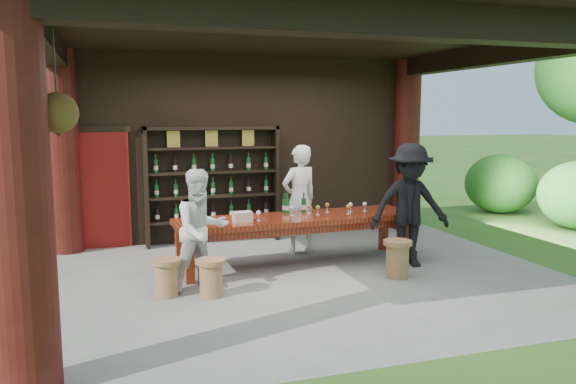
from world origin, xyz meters
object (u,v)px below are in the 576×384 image
object	(u,v)px
wine_shelf	(213,185)
tasting_table	(297,223)
stool_near_right	(397,258)
napkin_basket	(243,217)
stool_far_left	(166,277)
stool_near_left	(211,277)
guest_woman	(201,230)
guest_man	(410,205)
host	(299,199)

from	to	relation	value
wine_shelf	tasting_table	world-z (taller)	wine_shelf
stool_near_right	napkin_basket	world-z (taller)	napkin_basket
wine_shelf	stool_far_left	world-z (taller)	wine_shelf
stool_near_left	stool_far_left	xyz separation A→B (m)	(-0.53, 0.19, -0.00)
guest_woman	guest_man	bearing A→B (deg)	-14.27
wine_shelf	host	size ratio (longest dim) A/B	1.32
stool_near_right	wine_shelf	bearing A→B (deg)	125.24
tasting_table	stool_far_left	size ratio (longest dim) A/B	7.71
stool_far_left	stool_near_left	bearing A→B (deg)	-19.39
guest_man	stool_far_left	bearing A→B (deg)	-164.92
wine_shelf	stool_far_left	distance (m)	3.08
tasting_table	stool_far_left	world-z (taller)	tasting_table
stool_near_left	stool_near_right	world-z (taller)	stool_near_right
tasting_table	guest_woman	world-z (taller)	guest_woman
stool_near_right	guest_woman	xyz separation A→B (m)	(-2.69, 0.30, 0.51)
tasting_table	stool_near_left	distance (m)	1.91
stool_near_left	stool_near_right	xyz separation A→B (m)	(2.63, 0.04, 0.02)
host	guest_woman	size ratio (longest dim) A/B	1.13
stool_far_left	host	distance (m)	2.88
tasting_table	stool_near_left	bearing A→B (deg)	-144.01
napkin_basket	wine_shelf	bearing A→B (deg)	91.54
wine_shelf	stool_near_right	size ratio (longest dim) A/B	4.45
wine_shelf	stool_near_left	xyz separation A→B (m)	(-0.58, -2.95, -0.78)
stool_near_right	stool_far_left	xyz separation A→B (m)	(-3.16, 0.15, -0.02)
host	napkin_basket	size ratio (longest dim) A/B	6.84
host	napkin_basket	world-z (taller)	host
stool_far_left	host	world-z (taller)	host
guest_man	wine_shelf	bearing A→B (deg)	145.68
stool_far_left	napkin_basket	bearing A→B (deg)	32.77
tasting_table	guest_woman	xyz separation A→B (m)	(-1.57, -0.75, 0.15)
wine_shelf	guest_woman	xyz separation A→B (m)	(-0.63, -2.60, -0.25)
wine_shelf	stool_near_right	world-z (taller)	wine_shelf
wine_shelf	guest_man	size ratio (longest dim) A/B	1.27
stool_far_left	guest_man	distance (m)	3.69
wine_shelf	stool_near_left	distance (m)	3.11
host	guest_man	world-z (taller)	guest_man
stool_near_left	guest_woman	bearing A→B (deg)	99.35
stool_near_left	napkin_basket	bearing A→B (deg)	55.93
guest_woman	stool_near_left	bearing A→B (deg)	-98.05
wine_shelf	guest_man	distance (m)	3.49
guest_man	napkin_basket	distance (m)	2.49
wine_shelf	guest_woman	world-z (taller)	wine_shelf
host	guest_woman	xyz separation A→B (m)	(-1.84, -1.44, -0.10)
stool_far_left	stool_near_right	bearing A→B (deg)	-2.64
stool_near_left	stool_near_right	distance (m)	2.63
tasting_table	host	bearing A→B (deg)	68.52
stool_far_left	guest_woman	size ratio (longest dim) A/B	0.30
stool_near_right	host	bearing A→B (deg)	115.86
tasting_table	stool_near_right	distance (m)	1.58
guest_woman	guest_man	distance (m)	3.15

